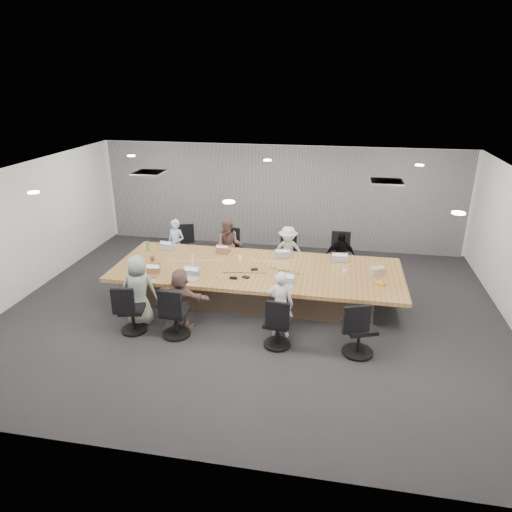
% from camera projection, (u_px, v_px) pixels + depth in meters
% --- Properties ---
extents(floor, '(10.00, 8.00, 0.00)m').
position_uv_depth(floor, '(252.00, 310.00, 9.39)').
color(floor, '#27272A').
rests_on(floor, ground).
extents(ceiling, '(10.00, 8.00, 0.00)m').
position_uv_depth(ceiling, '(252.00, 175.00, 8.35)').
color(ceiling, white).
rests_on(ceiling, wall_back).
extents(wall_back, '(10.00, 0.00, 2.80)m').
position_uv_depth(wall_back, '(280.00, 197.00, 12.52)').
color(wall_back, silver).
rests_on(wall_back, ground).
extents(wall_front, '(10.00, 0.00, 2.80)m').
position_uv_depth(wall_front, '(186.00, 367.00, 5.21)').
color(wall_front, silver).
rests_on(wall_front, ground).
extents(wall_left, '(0.00, 8.00, 2.80)m').
position_uv_depth(wall_left, '(22.00, 232.00, 9.72)').
color(wall_left, silver).
rests_on(wall_left, ground).
extents(curtain, '(9.80, 0.04, 2.80)m').
position_uv_depth(curtain, '(279.00, 197.00, 12.45)').
color(curtain, gray).
rests_on(curtain, ground).
extents(conference_table, '(6.00, 2.20, 0.74)m').
position_uv_depth(conference_table, '(257.00, 283.00, 9.69)').
color(conference_table, brown).
rests_on(conference_table, ground).
extents(chair_0, '(0.65, 0.65, 0.75)m').
position_uv_depth(chair_0, '(182.00, 249.00, 11.64)').
color(chair_0, black).
rests_on(chair_0, ground).
extents(chair_1, '(0.58, 0.58, 0.72)m').
position_uv_depth(chair_1, '(233.00, 253.00, 11.42)').
color(chair_1, black).
rests_on(chair_1, ground).
extents(chair_2, '(0.62, 0.62, 0.76)m').
position_uv_depth(chair_2, '(289.00, 256.00, 11.17)').
color(chair_2, black).
rests_on(chair_2, ground).
extents(chair_3, '(0.56, 0.56, 0.83)m').
position_uv_depth(chair_3, '(340.00, 258.00, 10.95)').
color(chair_3, black).
rests_on(chair_3, ground).
extents(chair_4, '(0.61, 0.61, 0.76)m').
position_uv_depth(chair_4, '(132.00, 313.00, 8.50)').
color(chair_4, black).
rests_on(chair_4, ground).
extents(chair_5, '(0.57, 0.57, 0.81)m').
position_uv_depth(chair_5, '(175.00, 316.00, 8.34)').
color(chair_5, black).
rests_on(chair_5, ground).
extents(chair_6, '(0.57, 0.57, 0.77)m').
position_uv_depth(chair_6, '(278.00, 327.00, 8.03)').
color(chair_6, black).
rests_on(chair_6, ground).
extents(chair_7, '(0.73, 0.73, 0.85)m').
position_uv_depth(chair_7, '(359.00, 332.00, 7.78)').
color(chair_7, black).
rests_on(chair_7, ground).
extents(person_0, '(0.51, 0.40, 1.26)m').
position_uv_depth(person_0, '(176.00, 244.00, 11.23)').
color(person_0, '#ABC2EC').
rests_on(person_0, ground).
extents(laptop_0, '(0.32, 0.24, 0.02)m').
position_uv_depth(laptop_0, '(168.00, 247.00, 10.68)').
color(laptop_0, '#B2B2B7').
rests_on(laptop_0, conference_table).
extents(person_1, '(0.69, 0.56, 1.35)m').
position_uv_depth(person_1, '(229.00, 246.00, 10.98)').
color(person_1, brown).
rests_on(person_1, ground).
extents(laptop_1, '(0.32, 0.23, 0.02)m').
position_uv_depth(laptop_1, '(223.00, 251.00, 10.45)').
color(laptop_1, '#8C6647').
rests_on(laptop_1, conference_table).
extents(person_2, '(0.81, 0.48, 1.24)m').
position_uv_depth(person_2, '(288.00, 252.00, 10.76)').
color(person_2, silver).
rests_on(person_2, ground).
extents(laptop_2, '(0.39, 0.31, 0.02)m').
position_uv_depth(laptop_2, '(285.00, 255.00, 10.21)').
color(laptop_2, '#B2B2B7').
rests_on(laptop_2, conference_table).
extents(person_3, '(0.74, 0.40, 1.20)m').
position_uv_depth(person_3, '(340.00, 256.00, 10.56)').
color(person_3, black).
rests_on(person_3, ground).
extents(laptop_3, '(0.37, 0.27, 0.02)m').
position_uv_depth(laptop_3, '(340.00, 259.00, 10.01)').
color(laptop_3, '#B2B2B7').
rests_on(laptop_3, conference_table).
extents(person_4, '(0.73, 0.53, 1.39)m').
position_uv_depth(person_4, '(139.00, 290.00, 8.70)').
color(person_4, gray).
rests_on(person_4, ground).
extents(laptop_4, '(0.32, 0.24, 0.02)m').
position_uv_depth(laptop_4, '(150.00, 276.00, 9.18)').
color(laptop_4, '#8C6647').
rests_on(laptop_4, conference_table).
extents(person_5, '(1.15, 0.59, 1.18)m').
position_uv_depth(person_5, '(181.00, 298.00, 8.60)').
color(person_5, brown).
rests_on(person_5, ground).
extents(laptop_5, '(0.36, 0.26, 0.02)m').
position_uv_depth(laptop_5, '(190.00, 279.00, 9.04)').
color(laptop_5, '#B2B2B7').
rests_on(laptop_5, conference_table).
extents(person_6, '(0.48, 0.32, 1.29)m').
position_uv_depth(person_6, '(280.00, 304.00, 8.26)').
color(person_6, silver).
rests_on(person_6, ground).
extents(laptop_6, '(0.34, 0.25, 0.02)m').
position_uv_depth(laptop_6, '(284.00, 286.00, 8.72)').
color(laptop_6, '#B2B2B7').
rests_on(laptop_6, conference_table).
extents(bottle_green_left, '(0.07, 0.07, 0.23)m').
position_uv_depth(bottle_green_left, '(148.00, 246.00, 10.47)').
color(bottle_green_left, '#51984C').
rests_on(bottle_green_left, conference_table).
extents(bottle_green_right, '(0.07, 0.07, 0.22)m').
position_uv_depth(bottle_green_right, '(280.00, 274.00, 8.99)').
color(bottle_green_right, '#51984C').
rests_on(bottle_green_right, conference_table).
extents(bottle_clear, '(0.08, 0.08, 0.22)m').
position_uv_depth(bottle_clear, '(192.00, 261.00, 9.66)').
color(bottle_clear, silver).
rests_on(bottle_clear, conference_table).
extents(cup_white_far, '(0.10, 0.10, 0.10)m').
position_uv_depth(cup_white_far, '(240.00, 258.00, 9.94)').
color(cup_white_far, white).
rests_on(cup_white_far, conference_table).
extents(cup_white_near, '(0.09, 0.09, 0.09)m').
position_uv_depth(cup_white_near, '(345.00, 272.00, 9.26)').
color(cup_white_near, white).
rests_on(cup_white_near, conference_table).
extents(mug_brown, '(0.10, 0.10, 0.11)m').
position_uv_depth(mug_brown, '(152.00, 259.00, 9.92)').
color(mug_brown, brown).
rests_on(mug_brown, conference_table).
extents(mic_left, '(0.16, 0.14, 0.03)m').
position_uv_depth(mic_left, '(246.00, 277.00, 9.11)').
color(mic_left, black).
rests_on(mic_left, conference_table).
extents(mic_right, '(0.16, 0.13, 0.03)m').
position_uv_depth(mic_right, '(254.00, 269.00, 9.47)').
color(mic_right, black).
rests_on(mic_right, conference_table).
extents(stapler, '(0.15, 0.04, 0.05)m').
position_uv_depth(stapler, '(233.00, 278.00, 9.03)').
color(stapler, black).
rests_on(stapler, conference_table).
extents(canvas_bag, '(0.33, 0.29, 0.15)m').
position_uv_depth(canvas_bag, '(377.00, 271.00, 9.23)').
color(canvas_bag, tan).
rests_on(canvas_bag, conference_table).
extents(snack_packet, '(0.22, 0.20, 0.04)m').
position_uv_depth(snack_packet, '(380.00, 284.00, 8.80)').
color(snack_packet, orange).
rests_on(snack_packet, conference_table).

